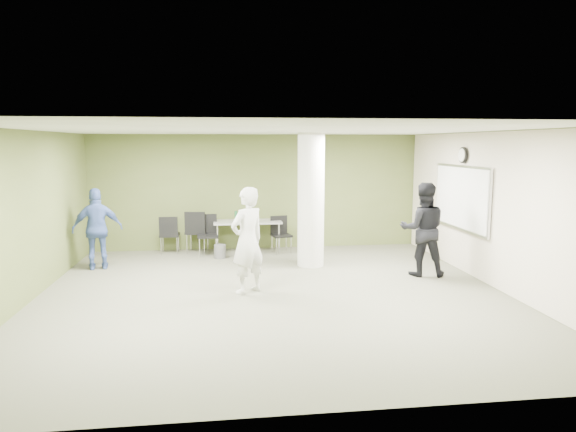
{
  "coord_description": "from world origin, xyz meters",
  "views": [
    {
      "loc": [
        -0.83,
        -8.55,
        2.58
      ],
      "look_at": [
        0.39,
        1.0,
        1.22
      ],
      "focal_mm": 32.0,
      "sensor_mm": 36.0,
      "label": 1
    }
  ],
  "objects": [
    {
      "name": "floor",
      "position": [
        0.0,
        0.0,
        0.0
      ],
      "size": [
        8.0,
        8.0,
        0.0
      ],
      "primitive_type": "plane",
      "color": "#515341",
      "rests_on": "ground"
    },
    {
      "name": "ceiling",
      "position": [
        0.0,
        0.0,
        2.8
      ],
      "size": [
        8.0,
        8.0,
        0.0
      ],
      "primitive_type": "plane",
      "rotation": [
        3.14,
        0.0,
        0.0
      ],
      "color": "white",
      "rests_on": "wall_back"
    },
    {
      "name": "wall_back",
      "position": [
        0.0,
        4.0,
        1.4
      ],
      "size": [
        8.0,
        2.8,
        0.02
      ],
      "primitive_type": "cube",
      "rotation": [
        1.57,
        0.0,
        0.0
      ],
      "color": "#525E2C",
      "rests_on": "floor"
    },
    {
      "name": "wall_left",
      "position": [
        -4.0,
        0.0,
        1.4
      ],
      "size": [
        0.02,
        8.0,
        2.8
      ],
      "primitive_type": "cube",
      "color": "#525E2C",
      "rests_on": "floor"
    },
    {
      "name": "wall_right_cream",
      "position": [
        4.0,
        0.0,
        1.4
      ],
      "size": [
        0.02,
        8.0,
        2.8
      ],
      "primitive_type": "cube",
      "color": "beige",
      "rests_on": "floor"
    },
    {
      "name": "column",
      "position": [
        1.0,
        2.0,
        1.4
      ],
      "size": [
        0.56,
        0.56,
        2.8
      ],
      "primitive_type": "cylinder",
      "color": "silver",
      "rests_on": "floor"
    },
    {
      "name": "whiteboard",
      "position": [
        3.92,
        1.2,
        1.5
      ],
      "size": [
        0.05,
        2.3,
        1.3
      ],
      "color": "silver",
      "rests_on": "wall_right_cream"
    },
    {
      "name": "wall_clock",
      "position": [
        3.92,
        1.2,
        2.35
      ],
      "size": [
        0.06,
        0.32,
        0.32
      ],
      "color": "black",
      "rests_on": "wall_right_cream"
    },
    {
      "name": "folding_table",
      "position": [
        -0.27,
        3.5,
        0.71
      ],
      "size": [
        1.6,
        0.7,
        1.01
      ],
      "rotation": [
        0.0,
        0.0,
        0.0
      ],
      "color": "gray",
      "rests_on": "floor"
    },
    {
      "name": "wastebasket",
      "position": [
        -0.92,
        2.94,
        0.15
      ],
      "size": [
        0.27,
        0.27,
        0.31
      ],
      "primitive_type": "cylinder",
      "color": "#4C4C4C",
      "rests_on": "floor"
    },
    {
      "name": "chair_back_left",
      "position": [
        -2.1,
        3.57,
        0.52
      ],
      "size": [
        0.45,
        0.45,
        0.9
      ],
      "rotation": [
        0.0,
        0.0,
        3.13
      ],
      "color": "black",
      "rests_on": "floor"
    },
    {
      "name": "chair_back_right",
      "position": [
        -1.47,
        3.56,
        0.59
      ],
      "size": [
        0.58,
        0.58,
        1.0
      ],
      "rotation": [
        0.0,
        0.0,
        2.97
      ],
      "color": "black",
      "rests_on": "floor"
    },
    {
      "name": "chair_table_left",
      "position": [
        -1.2,
        3.36,
        0.55
      ],
      "size": [
        0.49,
        0.49,
        0.94
      ],
      "rotation": [
        0.0,
        0.0,
        0.05
      ],
      "color": "black",
      "rests_on": "floor"
    },
    {
      "name": "chair_table_right",
      "position": [
        0.51,
        3.39,
        0.51
      ],
      "size": [
        0.51,
        0.51,
        0.87
      ],
      "rotation": [
        0.0,
        0.0,
        0.2
      ],
      "color": "black",
      "rests_on": "floor"
    },
    {
      "name": "woman_white",
      "position": [
        -0.42,
        0.15,
        0.92
      ],
      "size": [
        0.8,
        0.76,
        1.85
      ],
      "primitive_type": "imported",
      "rotation": [
        0.0,
        0.0,
        3.79
      ],
      "color": "silver",
      "rests_on": "floor"
    },
    {
      "name": "man_black",
      "position": [
        3.04,
        0.92,
        0.92
      ],
      "size": [
        1.02,
        0.86,
        1.83
      ],
      "primitive_type": "imported",
      "rotation": [
        0.0,
        0.0,
        2.93
      ],
      "color": "black",
      "rests_on": "floor"
    },
    {
      "name": "man_blue",
      "position": [
        -3.4,
        2.25,
        0.84
      ],
      "size": [
        1.05,
        0.6,
        1.68
      ],
      "primitive_type": "imported",
      "rotation": [
        0.0,
        0.0,
        3.35
      ],
      "color": "#3B5392",
      "rests_on": "floor"
    }
  ]
}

